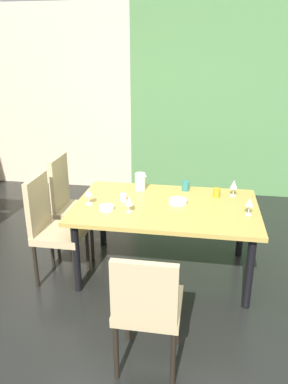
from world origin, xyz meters
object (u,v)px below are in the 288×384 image
(dining_table, at_px, (166,212))
(wine_glass_rear, at_px, (250,203))
(cup_north, at_px, (123,198))
(cup_center, at_px, (217,193))
(serving_bowl_front, at_px, (107,208))
(cup_near_window, at_px, (185,186))
(wine_glass_near_shelf, at_px, (234,185))
(serving_bowl_west, at_px, (178,201))
(chair_head_near, at_px, (147,305))
(wine_glass_south, at_px, (129,201))
(chair_left_near, at_px, (51,224))
(wine_glass_left, at_px, (88,193))
(chair_left_far, at_px, (71,201))
(pitcher_corner, at_px, (140,181))

(dining_table, height_order, wine_glass_rear, wine_glass_rear)
(dining_table, relative_size, cup_north, 22.66)
(cup_center, bearing_deg, serving_bowl_front, -153.57)
(serving_bowl_front, bearing_deg, cup_near_window, 42.66)
(wine_glass_near_shelf, height_order, serving_bowl_west, wine_glass_near_shelf)
(chair_head_near, relative_size, wine_glass_south, 6.15)
(chair_head_near, distance_m, wine_glass_near_shelf, 1.74)
(chair_head_near, bearing_deg, serving_bowl_front, 117.31)
(chair_left_near, relative_size, serving_bowl_west, 5.84)
(wine_glass_left, height_order, serving_bowl_west, wine_glass_left)
(wine_glass_left, bearing_deg, dining_table, 8.48)
(wine_glass_south, height_order, cup_center, wine_glass_south)
(dining_table, relative_size, chair_head_near, 1.85)
(chair_head_near, bearing_deg, cup_near_window, 85.21)
(chair_head_near, xyz_separation_m, chair_left_near, (-1.07, 0.99, 0.03))
(chair_left_near, relative_size, wine_glass_left, 6.73)
(serving_bowl_front, relative_size, cup_near_window, 1.38)
(chair_head_near, height_order, wine_glass_left, chair_head_near)
(wine_glass_left, bearing_deg, cup_north, 22.82)
(dining_table, relative_size, cup_center, 19.08)
(cup_near_window, bearing_deg, wine_glass_left, -149.19)
(dining_table, height_order, cup_north, cup_north)
(serving_bowl_west, height_order, cup_center, cup_center)
(chair_left_near, relative_size, wine_glass_rear, 6.50)
(dining_table, height_order, chair_left_far, chair_left_far)
(wine_glass_rear, bearing_deg, cup_near_window, 138.14)
(cup_center, bearing_deg, wine_glass_south, -147.22)
(wine_glass_left, height_order, wine_glass_near_shelf, wine_glass_near_shelf)
(wine_glass_near_shelf, xyz_separation_m, cup_north, (-1.06, -0.32, -0.08))
(chair_head_near, bearing_deg, wine_glass_south, 107.62)
(chair_left_near, height_order, cup_near_window, chair_left_near)
(chair_left_near, distance_m, wine_glass_left, 0.45)
(dining_table, bearing_deg, cup_center, 31.18)
(chair_head_near, height_order, chair_left_near, chair_left_near)
(wine_glass_left, bearing_deg, wine_glass_rear, -0.19)
(chair_left_near, height_order, cup_center, chair_left_near)
(chair_head_near, bearing_deg, chair_left_far, 125.03)
(dining_table, relative_size, wine_glass_left, 11.23)
(dining_table, height_order, wine_glass_left, wine_glass_left)
(cup_center, bearing_deg, cup_north, -163.43)
(wine_glass_left, xyz_separation_m, cup_north, (0.31, 0.13, -0.08))
(chair_left_far, distance_m, cup_north, 0.71)
(cup_near_window, bearing_deg, chair_left_far, -173.13)
(pitcher_corner, bearing_deg, chair_left_near, -139.28)
(wine_glass_south, bearing_deg, pitcher_corner, 89.96)
(chair_left_far, height_order, chair_left_near, chair_left_far)
(chair_left_near, xyz_separation_m, cup_near_window, (1.21, 0.69, 0.21))
(wine_glass_south, height_order, cup_near_window, wine_glass_south)
(serving_bowl_front, relative_size, cup_north, 1.80)
(serving_bowl_front, xyz_separation_m, pitcher_corner, (0.21, 0.58, 0.07))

